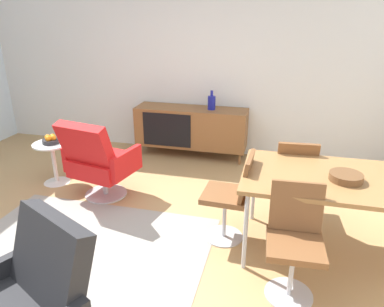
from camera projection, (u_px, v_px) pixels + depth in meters
The scene contains 14 objects.
ground_plane at pixel (120, 246), 3.24m from camera, with size 8.32×8.32×0.00m, color tan.
wall_back at pixel (190, 56), 5.06m from camera, with size 6.80×0.12×2.80m, color silver.
sideboard at pixel (191, 127), 5.13m from camera, with size 1.60×0.45×0.72m.
vase_cobalt at pixel (212, 102), 4.92m from camera, with size 0.11×0.11×0.27m.
dining_table at pixel (341, 182), 2.90m from camera, with size 1.60×0.90×0.74m.
wooden_bowl_on_table at pixel (346, 177), 2.82m from camera, with size 0.26×0.26×0.06m, color brown.
dining_chair_front_left at pixel (295, 238), 2.56m from camera, with size 0.42×0.44×0.86m.
dining_chair_near_window at pixel (232, 194), 3.18m from camera, with size 0.44×0.42×0.86m.
dining_chair_back_left at pixel (294, 174), 3.57m from camera, with size 0.43×0.45×0.86m.
lounge_chair_red at pixel (99, 160), 3.92m from camera, with size 0.81×0.76×0.95m.
armchair_black_shell at pixel (27, 306), 1.98m from camera, with size 0.87×0.85×0.95m.
side_table_round at pixel (54, 158), 4.34m from camera, with size 0.44×0.44×0.52m.
fruit_bowl at pixel (51, 140), 4.25m from camera, with size 0.20×0.20×0.11m.
area_rug at pixel (80, 254), 3.13m from camera, with size 2.20×1.70×0.01m, color gray.
Camera 1 is at (1.31, -2.45, 1.99)m, focal length 33.14 mm.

